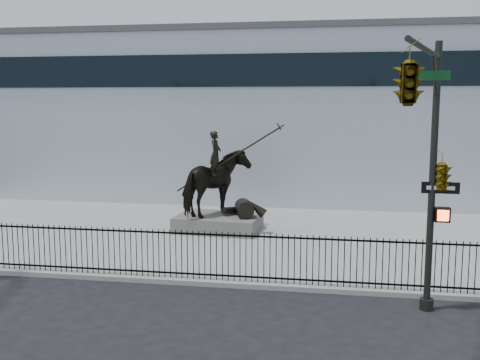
# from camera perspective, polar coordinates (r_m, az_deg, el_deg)

# --- Properties ---
(ground) EXTENTS (120.00, 120.00, 0.00)m
(ground) POSITION_cam_1_polar(r_m,az_deg,el_deg) (16.38, -7.04, -11.69)
(ground) COLOR black
(ground) RESTS_ON ground
(plaza) EXTENTS (30.00, 12.00, 0.15)m
(plaza) POSITION_cam_1_polar(r_m,az_deg,el_deg) (22.87, -1.97, -5.71)
(plaza) COLOR gray
(plaza) RESTS_ON ground
(building) EXTENTS (44.00, 14.00, 9.00)m
(building) POSITION_cam_1_polar(r_m,az_deg,el_deg) (35.06, 2.32, 6.39)
(building) COLOR #B7BDC7
(building) RESTS_ON ground
(picket_fence) EXTENTS (22.10, 0.10, 1.50)m
(picket_fence) POSITION_cam_1_polar(r_m,az_deg,el_deg) (17.25, -5.89, -7.50)
(picket_fence) COLOR black
(picket_fence) RESTS_ON plaza
(statue_plinth) EXTENTS (3.54, 2.56, 0.64)m
(statue_plinth) POSITION_cam_1_polar(r_m,az_deg,el_deg) (23.47, -2.22, -4.37)
(statue_plinth) COLOR #514E4A
(statue_plinth) RESTS_ON plaza
(equestrian_statue) EXTENTS (4.34, 2.83, 3.69)m
(equestrian_statue) POSITION_cam_1_polar(r_m,az_deg,el_deg) (23.15, -2.08, -0.39)
(equestrian_statue) COLOR black
(equestrian_statue) RESTS_ON statue_plinth
(traffic_signal_right) EXTENTS (2.17, 6.86, 7.00)m
(traffic_signal_right) POSITION_cam_1_polar(r_m,az_deg,el_deg) (12.91, 18.43, 4.68)
(traffic_signal_right) COLOR black
(traffic_signal_right) RESTS_ON ground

